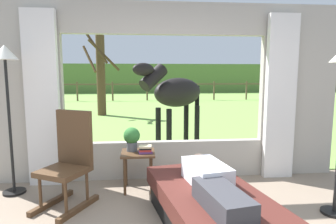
% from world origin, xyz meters
% --- Properties ---
extents(back_wall_with_window, '(5.20, 0.12, 2.55)m').
position_xyz_m(back_wall_with_window, '(0.00, 2.26, 1.25)').
color(back_wall_with_window, '#ADA599').
rests_on(back_wall_with_window, ground_plane).
extents(curtain_panel_left, '(0.44, 0.10, 2.40)m').
position_xyz_m(curtain_panel_left, '(-1.69, 2.12, 1.20)').
color(curtain_panel_left, silver).
rests_on(curtain_panel_left, ground_plane).
extents(curtain_panel_right, '(0.44, 0.10, 2.40)m').
position_xyz_m(curtain_panel_right, '(1.69, 2.12, 1.20)').
color(curtain_panel_right, silver).
rests_on(curtain_panel_right, ground_plane).
extents(outdoor_pasture_lawn, '(36.00, 21.68, 0.02)m').
position_xyz_m(outdoor_pasture_lawn, '(0.00, 13.16, 0.01)').
color(outdoor_pasture_lawn, '#759E47').
rests_on(outdoor_pasture_lawn, ground_plane).
extents(distant_hill_ridge, '(36.00, 2.00, 2.40)m').
position_xyz_m(distant_hill_ridge, '(0.00, 23.00, 1.20)').
color(distant_hill_ridge, '#57773A').
rests_on(distant_hill_ridge, ground_plane).
extents(recliner_sofa, '(1.21, 1.84, 0.42)m').
position_xyz_m(recliner_sofa, '(0.31, 0.72, 0.22)').
color(recliner_sofa, black).
rests_on(recliner_sofa, ground_plane).
extents(reclining_person, '(0.45, 1.43, 0.22)m').
position_xyz_m(reclining_person, '(0.31, 0.67, 0.52)').
color(reclining_person, silver).
rests_on(reclining_person, recliner_sofa).
extents(rocking_chair, '(0.72, 0.82, 1.12)m').
position_xyz_m(rocking_chair, '(-1.20, 1.43, 0.55)').
color(rocking_chair, '#4C331E').
rests_on(rocking_chair, ground_plane).
extents(side_table, '(0.44, 0.44, 0.52)m').
position_xyz_m(side_table, '(-0.40, 1.80, 0.43)').
color(side_table, '#4C331E').
rests_on(side_table, ground_plane).
extents(potted_plant, '(0.22, 0.22, 0.32)m').
position_xyz_m(potted_plant, '(-0.48, 1.86, 0.70)').
color(potted_plant, '#4C5156').
rests_on(potted_plant, side_table).
extents(book_stack, '(0.19, 0.15, 0.10)m').
position_xyz_m(book_stack, '(-0.30, 1.74, 0.57)').
color(book_stack, '#59336B').
rests_on(book_stack, side_table).
extents(floor_lamp_left, '(0.32, 0.32, 1.90)m').
position_xyz_m(floor_lamp_left, '(-2.02, 1.83, 1.53)').
color(floor_lamp_left, black).
rests_on(floor_lamp_left, ground_plane).
extents(horse, '(1.63, 1.40, 1.73)m').
position_xyz_m(horse, '(0.35, 3.95, 1.16)').
color(horse, black).
rests_on(horse, outdoor_pasture_lawn).
extents(pasture_tree, '(1.39, 0.89, 3.23)m').
position_xyz_m(pasture_tree, '(-1.83, 8.95, 1.57)').
color(pasture_tree, '#4C3823').
rests_on(pasture_tree, outdoor_pasture_lawn).
extents(pasture_fence_line, '(16.10, 0.10, 1.10)m').
position_xyz_m(pasture_fence_line, '(0.00, 15.03, 0.74)').
color(pasture_fence_line, brown).
rests_on(pasture_fence_line, outdoor_pasture_lawn).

